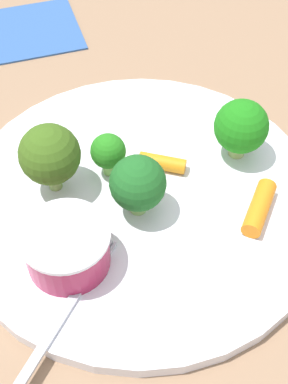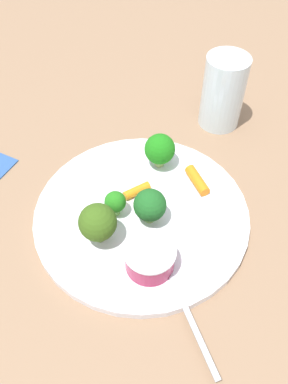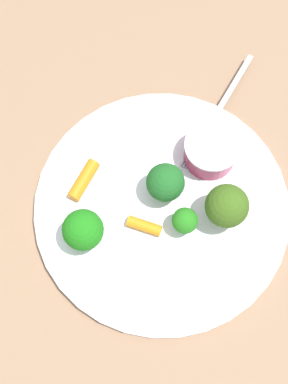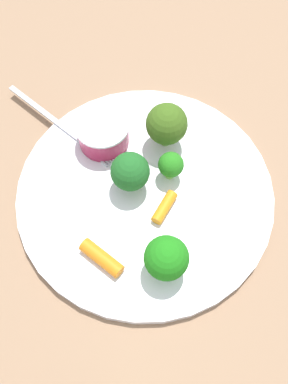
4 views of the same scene
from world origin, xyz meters
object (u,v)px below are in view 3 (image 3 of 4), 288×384
Objects in this scene: sauce_cup at (211,151)px; carrot_stick_1 at (144,226)px; fork at (218,112)px; broccoli_floret_2 at (185,221)px; plate at (162,208)px; carrot_stick_0 at (84,180)px; broccoli_floret_0 at (227,206)px; broccoli_floret_1 at (83,230)px; broccoli_floret_3 at (165,183)px.

sauce_cup is 0.12m from carrot_stick_1.
fork is (-0.13, -0.11, -0.00)m from carrot_stick_1.
broccoli_floret_2 is at bearing 51.58° from sauce_cup.
plate is 5.88× the size of carrot_stick_0.
carrot_stick_0 is 0.36× the size of fork.
broccoli_floret_2 is 0.15m from fork.
carrot_stick_0 is (0.15, -0.01, -0.01)m from sauce_cup.
broccoli_floret_0 reaches higher than broccoli_floret_1.
broccoli_floret_2 is 1.00× the size of carrot_stick_1.
broccoli_floret_1 reaches higher than broccoli_floret_2.
carrot_stick_0 is (0.09, -0.09, -0.02)m from broccoli_floret_2.
fork is at bearing -140.43° from broccoli_floret_3.
broccoli_floret_0 reaches higher than sauce_cup.
plate is 7.48× the size of carrot_stick_1.
broccoli_floret_0 reaches higher than plate.
carrot_stick_0 is at bearing -24.96° from broccoli_floret_3.
sauce_cup is at bearing -150.54° from plate.
sauce_cup is 0.09m from broccoli_floret_2.
broccoli_floret_0 is 1.13× the size of broccoli_floret_1.
broccoli_floret_1 is 0.11m from broccoli_floret_2.
plate is 0.10m from broccoli_floret_1.
carrot_stick_0 is at bearing -5.37° from sauce_cup.
plate is 5.54× the size of broccoli_floret_3.
sauce_cup is 1.19× the size of broccoli_floret_3.
carrot_stick_1 reaches higher than plate.
broccoli_floret_1 is at bearing -11.21° from broccoli_floret_2.
plate is at bearing 144.47° from carrot_stick_0.
carrot_stick_0 is (-0.02, -0.06, -0.02)m from broccoli_floret_1.
broccoli_floret_1 is 1.09× the size of carrot_stick_0.
fork is (-0.03, -0.05, -0.02)m from sauce_cup.
broccoli_floret_1 is at bearing 27.72° from fork.
broccoli_floret_2 is (0.06, 0.07, 0.01)m from sauce_cup.
broccoli_floret_0 is at bearing 147.78° from carrot_stick_0.
broccoli_floret_3 is at bearing -81.09° from broccoli_floret_2.
fork is at bearing -108.04° from broccoli_floret_0.
carrot_stick_1 is (0.10, 0.06, -0.01)m from sauce_cup.
broccoli_floret_0 is 1.23× the size of carrot_stick_0.
broccoli_floret_0 is 0.16m from broccoli_floret_1.
broccoli_floret_1 is at bearing 5.80° from plate.
plate is 0.05m from broccoli_floret_2.
broccoli_floret_1 is 1.03× the size of broccoli_floret_3.
broccoli_floret_0 is at bearing 152.28° from plate.
carrot_stick_0 reaches higher than carrot_stick_1.
broccoli_floret_3 is at bearing -41.75° from broccoli_floret_0.
plate is at bearing -27.72° from broccoli_floret_0.
broccoli_floret_0 is 0.45× the size of fork.
carrot_stick_1 is at bearing -16.71° from broccoli_floret_2.
broccoli_floret_0 reaches higher than carrot_stick_1.
broccoli_floret_3 is 0.12m from fork.
broccoli_floret_1 reaches higher than carrot_stick_1.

